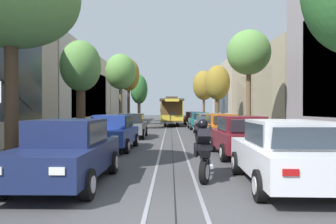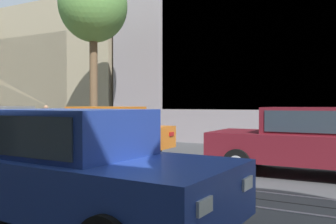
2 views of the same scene
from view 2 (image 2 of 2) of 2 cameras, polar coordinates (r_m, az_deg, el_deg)
building_facade_right at (r=26.64m, az=-20.82°, el=7.09°), size 5.76×57.38×9.58m
parked_car_blue_second_left at (r=5.09m, az=-14.62°, el=-8.42°), size 2.11×4.41×1.58m
parked_car_maroon_second_right at (r=9.14m, az=20.54°, el=-4.22°), size 2.06×4.39×1.58m
parked_car_orange_mid_right at (r=11.89m, az=-9.89°, el=-2.93°), size 2.13×4.42×1.58m
street_tree_kerb_right_second at (r=15.49m, az=-11.39°, el=15.59°), size 2.86×2.59×7.05m
pedestrian_on_left_pavement at (r=17.88m, az=-18.24°, el=-1.26°), size 0.55×0.28×1.61m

